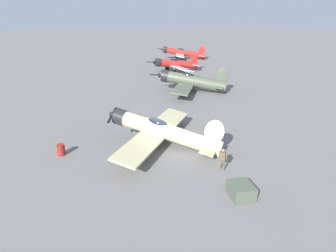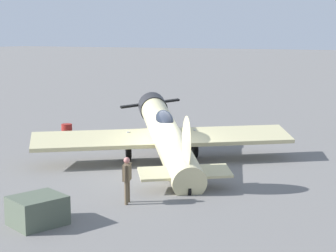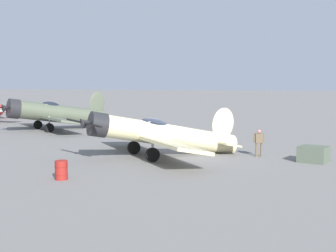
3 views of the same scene
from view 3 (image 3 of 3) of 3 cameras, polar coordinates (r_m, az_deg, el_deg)
name	(u,v)px [view 3 (image 3 of 3)]	position (r m, az deg, el deg)	size (l,w,h in m)	color
ground_plane	(168,156)	(28.64, 0.00, -3.59)	(400.00, 400.00, 0.00)	slate
airplane_foreground	(160,135)	(28.26, -0.95, -1.04)	(10.22, 9.60, 3.11)	beige
airplane_mid_apron	(55,114)	(44.86, -13.26, 1.42)	(9.86, 10.53, 3.53)	#4C5442
ground_crew_mechanic	(259,140)	(28.87, 10.71, -1.67)	(0.35, 0.59, 1.60)	brown
equipment_crate	(314,154)	(27.67, 16.85, -3.21)	(1.71, 1.83, 0.88)	#4C5647
fuel_drum	(61,170)	(22.39, -12.51, -5.11)	(0.61, 0.61, 0.87)	maroon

